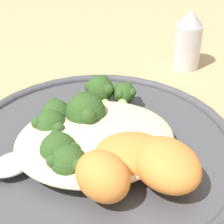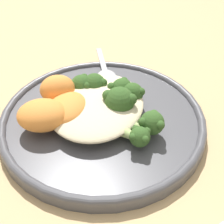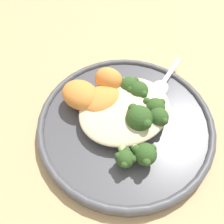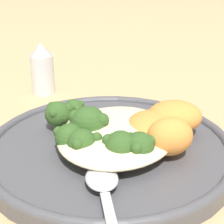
% 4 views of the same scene
% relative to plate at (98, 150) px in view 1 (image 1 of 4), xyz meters
% --- Properties ---
extents(ground_plane, '(4.00, 4.00, 0.00)m').
position_rel_plate_xyz_m(ground_plane, '(0.02, 0.02, -0.01)').
color(ground_plane, tan).
extents(plate, '(0.30, 0.30, 0.02)m').
position_rel_plate_xyz_m(plate, '(0.00, 0.00, 0.00)').
color(plate, '#4C4C51').
rests_on(plate, ground_plane).
extents(quinoa_mound, '(0.16, 0.13, 0.02)m').
position_rel_plate_xyz_m(quinoa_mound, '(-0.00, -0.01, 0.02)').
color(quinoa_mound, beige).
rests_on(quinoa_mound, plate).
extents(broccoli_stalk_0, '(0.06, 0.11, 0.03)m').
position_rel_plate_xyz_m(broccoli_stalk_0, '(0.04, 0.04, 0.02)').
color(broccoli_stalk_0, '#ADC675').
rests_on(broccoli_stalk_0, plate).
extents(broccoli_stalk_1, '(0.04, 0.13, 0.03)m').
position_rel_plate_xyz_m(broccoli_stalk_1, '(0.02, 0.05, 0.02)').
color(broccoli_stalk_1, '#ADC675').
rests_on(broccoli_stalk_1, plate).
extents(broccoli_stalk_2, '(0.06, 0.08, 0.04)m').
position_rel_plate_xyz_m(broccoli_stalk_2, '(-0.01, 0.02, 0.03)').
color(broccoli_stalk_2, '#ADC675').
rests_on(broccoli_stalk_2, plate).
extents(broccoli_stalk_3, '(0.08, 0.08, 0.03)m').
position_rel_plate_xyz_m(broccoli_stalk_3, '(-0.03, 0.02, 0.02)').
color(broccoli_stalk_3, '#ADC675').
rests_on(broccoli_stalk_3, plate).
extents(broccoli_stalk_4, '(0.09, 0.06, 0.03)m').
position_rel_plate_xyz_m(broccoli_stalk_4, '(-0.03, 0.01, 0.02)').
color(broccoli_stalk_4, '#ADC675').
rests_on(broccoli_stalk_4, plate).
extents(broccoli_stalk_5, '(0.10, 0.04, 0.03)m').
position_rel_plate_xyz_m(broccoli_stalk_5, '(-0.03, -0.02, 0.03)').
color(broccoli_stalk_5, '#ADC675').
rests_on(broccoli_stalk_5, plate).
extents(broccoli_stalk_6, '(0.09, 0.06, 0.03)m').
position_rel_plate_xyz_m(broccoli_stalk_6, '(-0.03, -0.04, 0.03)').
color(broccoli_stalk_6, '#ADC675').
rests_on(broccoli_stalk_6, plate).
extents(sweet_potato_chunk_0, '(0.07, 0.06, 0.03)m').
position_rel_plate_xyz_m(sweet_potato_chunk_0, '(0.02, -0.04, 0.03)').
color(sweet_potato_chunk_0, orange).
rests_on(sweet_potato_chunk_0, plate).
extents(sweet_potato_chunk_1, '(0.06, 0.06, 0.04)m').
position_rel_plate_xyz_m(sweet_potato_chunk_1, '(-0.01, -0.07, 0.03)').
color(sweet_potato_chunk_1, orange).
rests_on(sweet_potato_chunk_1, plate).
extents(sweet_potato_chunk_2, '(0.07, 0.08, 0.04)m').
position_rel_plate_xyz_m(sweet_potato_chunk_2, '(0.05, -0.07, 0.03)').
color(sweet_potato_chunk_2, orange).
rests_on(sweet_potato_chunk_2, plate).
extents(spoon, '(0.12, 0.07, 0.01)m').
position_rel_plate_xyz_m(spoon, '(-0.09, -0.02, 0.01)').
color(spoon, '#B7B7BC').
rests_on(spoon, plate).
extents(salt_shaker, '(0.04, 0.04, 0.09)m').
position_rel_plate_xyz_m(salt_shaker, '(0.17, 0.17, 0.03)').
color(salt_shaker, silver).
rests_on(salt_shaker, ground_plane).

